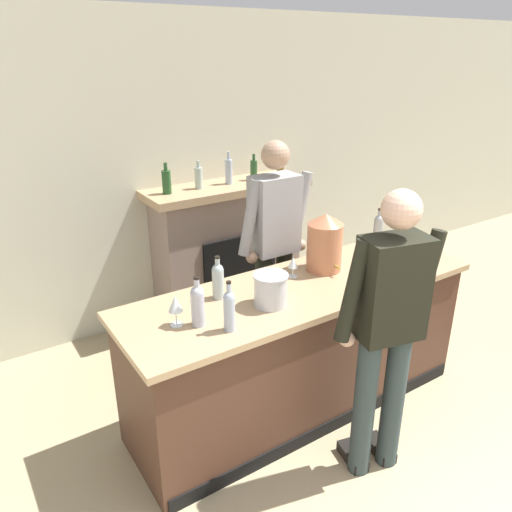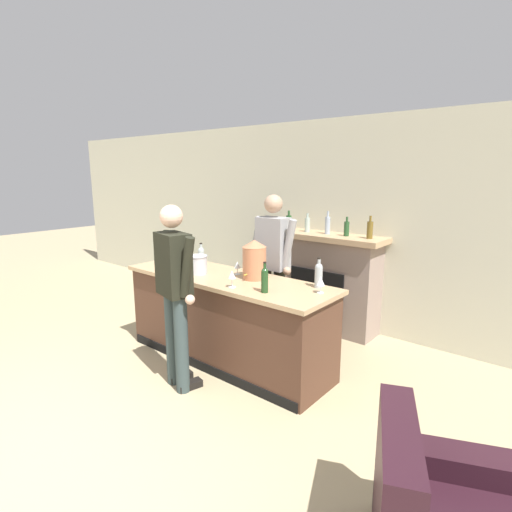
# 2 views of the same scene
# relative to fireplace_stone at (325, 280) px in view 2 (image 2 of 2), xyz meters

# --- Properties ---
(ground_plane) EXTENTS (24.00, 24.00, 0.00)m
(ground_plane) POSITION_rel_fireplace_stone_xyz_m (-0.31, -3.50, -0.65)
(ground_plane) COLOR tan
(wall_back_panel) EXTENTS (12.00, 0.07, 2.75)m
(wall_back_panel) POSITION_rel_fireplace_stone_xyz_m (-0.31, 0.26, 0.72)
(wall_back_panel) COLOR beige
(wall_back_panel) RESTS_ON ground_plane
(bar_counter) EXTENTS (2.50, 0.78, 0.96)m
(bar_counter) POSITION_rel_fireplace_stone_xyz_m (-0.33, -1.55, -0.17)
(bar_counter) COLOR #4B2E20
(bar_counter) RESTS_ON ground_plane
(fireplace_stone) EXTENTS (1.57, 0.52, 1.57)m
(fireplace_stone) POSITION_rel_fireplace_stone_xyz_m (0.00, 0.00, 0.00)
(fireplace_stone) COLOR gray
(fireplace_stone) RESTS_ON ground_plane
(potted_plant_corner) EXTENTS (0.39, 0.40, 0.79)m
(potted_plant_corner) POSITION_rel_fireplace_stone_xyz_m (-3.09, -0.32, -0.33)
(potted_plant_corner) COLOR #4B3E3A
(potted_plant_corner) RESTS_ON ground_plane
(person_customer) EXTENTS (0.65, 0.37, 1.78)m
(person_customer) POSITION_rel_fireplace_stone_xyz_m (-0.30, -2.27, 0.34)
(person_customer) COLOR #324040
(person_customer) RESTS_ON ground_plane
(person_bartender) EXTENTS (0.66, 0.30, 1.82)m
(person_bartender) POSITION_rel_fireplace_stone_xyz_m (-0.15, -0.97, 0.36)
(person_bartender) COLOR #252A20
(person_bartender) RESTS_ON ground_plane
(copper_dispenser) EXTENTS (0.25, 0.29, 0.42)m
(copper_dispenser) POSITION_rel_fireplace_stone_xyz_m (-0.04, -1.42, 0.52)
(copper_dispenser) COLOR #BD724D
(copper_dispenser) RESTS_ON bar_counter
(ice_bucket_steel) EXTENTS (0.21, 0.21, 0.20)m
(ice_bucket_steel) POSITION_rel_fireplace_stone_xyz_m (-0.66, -1.65, 0.42)
(ice_bucket_steel) COLOR silver
(ice_bucket_steel) RESTS_ON bar_counter
(wine_bottle_merlot_tall) EXTENTS (0.07, 0.07, 0.29)m
(wine_bottle_merlot_tall) POSITION_rel_fireplace_stone_xyz_m (0.34, -1.73, 0.44)
(wine_bottle_merlot_tall) COLOR #1E401D
(wine_bottle_merlot_tall) RESTS_ON bar_counter
(wine_bottle_riesling_slim) EXTENTS (0.08, 0.08, 0.30)m
(wine_bottle_riesling_slim) POSITION_rel_fireplace_stone_xyz_m (-1.14, -1.62, 0.45)
(wine_bottle_riesling_slim) COLOR #AAADBD
(wine_bottle_riesling_slim) RESTS_ON bar_counter
(wine_bottle_rose_blush) EXTENTS (0.07, 0.07, 0.28)m
(wine_bottle_rose_blush) POSITION_rel_fireplace_stone_xyz_m (-0.88, -1.40, 0.44)
(wine_bottle_rose_blush) COLOR #A0B1B0
(wine_bottle_rose_blush) RESTS_ON bar_counter
(wine_bottle_port_short) EXTENTS (0.07, 0.07, 0.30)m
(wine_bottle_port_short) POSITION_rel_fireplace_stone_xyz_m (-1.02, -1.77, 0.45)
(wine_bottle_port_short) COLOR #9CA9BD
(wine_bottle_port_short) RESTS_ON bar_counter
(wine_bottle_cabernet_heavy) EXTENTS (0.08, 0.08, 0.30)m
(wine_bottle_cabernet_heavy) POSITION_rel_fireplace_stone_xyz_m (0.65, -1.27, 0.45)
(wine_bottle_cabernet_heavy) COLOR #9EA7AB
(wine_bottle_cabernet_heavy) RESTS_ON bar_counter
(wine_glass_front_right) EXTENTS (0.08, 0.08, 0.16)m
(wine_glass_front_right) POSITION_rel_fireplace_stone_xyz_m (0.75, -1.42, 0.42)
(wine_glass_front_right) COLOR silver
(wine_glass_front_right) RESTS_ON bar_counter
(wine_glass_front_left) EXTENTS (0.07, 0.07, 0.14)m
(wine_glass_front_left) POSITION_rel_fireplace_stone_xyz_m (-0.30, -1.40, 0.41)
(wine_glass_front_left) COLOR silver
(wine_glass_front_left) RESTS_ON bar_counter
(wine_glass_back_row) EXTENTS (0.08, 0.08, 0.18)m
(wine_glass_back_row) POSITION_rel_fireplace_stone_xyz_m (-1.25, -1.56, 0.44)
(wine_glass_back_row) COLOR silver
(wine_glass_back_row) RESTS_ON bar_counter
(wine_glass_by_dispenser) EXTENTS (0.08, 0.08, 0.17)m
(wine_glass_by_dispenser) POSITION_rel_fireplace_stone_xyz_m (-0.00, -1.81, 0.43)
(wine_glass_by_dispenser) COLOR silver
(wine_glass_by_dispenser) RESTS_ON bar_counter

